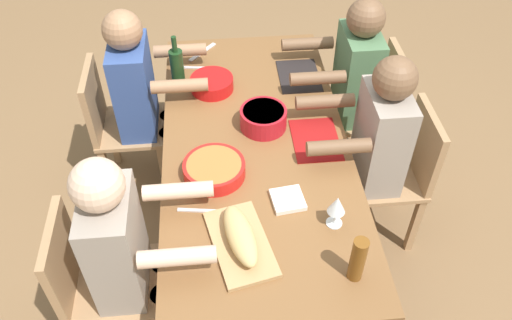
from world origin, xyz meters
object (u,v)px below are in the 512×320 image
(dining_table, at_px, (256,155))
(serving_bowl_fruit, at_px, (214,169))
(diner_far_center, at_px, (373,143))
(wine_bottle, at_px, (177,66))
(chair_far_left, at_px, (374,107))
(diner_near_left, at_px, (142,91))
(cutting_board, at_px, (241,244))
(napkin_stack, at_px, (288,200))
(diner_near_right, at_px, (127,248))
(beer_bottle, at_px, (358,259))
(bread_loaf, at_px, (240,235))
(serving_bowl_salad, at_px, (263,117))
(wine_glass, at_px, (337,206))
(diner_far_left, at_px, (349,80))
(chair_near_right, at_px, (94,280))
(serving_bowl_pasta, at_px, (212,83))
(chair_far_center, at_px, (400,170))
(chair_near_left, at_px, (117,122))

(dining_table, xyz_separation_m, serving_bowl_fruit, (0.19, -0.21, 0.12))
(diner_far_center, distance_m, wine_bottle, 1.14)
(chair_far_left, relative_size, diner_near_left, 0.71)
(cutting_board, relative_size, napkin_stack, 2.86)
(diner_near_right, relative_size, beer_bottle, 5.45)
(diner_near_left, distance_m, bread_loaf, 1.25)
(serving_bowl_salad, xyz_separation_m, cutting_board, (0.73, -0.17, -0.05))
(diner_far_center, relative_size, bread_loaf, 3.75)
(wine_glass, bearing_deg, diner_near_left, -140.58)
(serving_bowl_salad, bearing_deg, diner_far_center, 76.63)
(diner_near_right, distance_m, diner_far_left, 1.62)
(dining_table, relative_size, chair_near_right, 2.33)
(serving_bowl_salad, bearing_deg, chair_near_right, -50.93)
(beer_bottle, xyz_separation_m, wine_glass, (-0.26, -0.03, 0.01))
(serving_bowl_fruit, bearing_deg, serving_bowl_pasta, 178.89)
(diner_near_right, height_order, cutting_board, diner_near_right)
(diner_far_left, xyz_separation_m, wine_glass, (1.07, -0.31, 0.16))
(diner_near_left, height_order, cutting_board, diner_near_left)
(diner_far_center, height_order, wine_bottle, diner_far_center)
(diner_far_center, height_order, diner_near_right, same)
(serving_bowl_fruit, bearing_deg, diner_near_right, -47.40)
(chair_near_right, xyz_separation_m, wine_glass, (-0.02, 1.07, 0.37))
(chair_far_center, height_order, chair_near_right, same)
(diner_far_center, bearing_deg, wine_glass, -30.56)
(chair_near_right, relative_size, diner_far_left, 0.71)
(diner_far_left, height_order, bread_loaf, diner_far_left)
(chair_far_center, bearing_deg, diner_near_left, -111.55)
(serving_bowl_pasta, height_order, wine_bottle, wine_bottle)
(wine_bottle, bearing_deg, chair_near_left, -87.79)
(chair_far_left, distance_m, wine_glass, 1.24)
(dining_table, relative_size, beer_bottle, 9.00)
(serving_bowl_pasta, xyz_separation_m, bread_loaf, (1.08, 0.08, 0.02))
(dining_table, distance_m, cutting_board, 0.62)
(chair_far_left, height_order, chair_near_left, same)
(serving_bowl_fruit, bearing_deg, dining_table, 131.86)
(chair_near_right, relative_size, bread_loaf, 2.66)
(dining_table, distance_m, serving_bowl_salad, 0.20)
(diner_near_right, bearing_deg, wine_bottle, 169.14)
(diner_far_left, height_order, beer_bottle, diner_far_left)
(chair_near_right, height_order, chair_near_left, same)
(chair_far_center, xyz_separation_m, chair_near_right, (0.54, -1.56, 0.00))
(diner_far_left, distance_m, serving_bowl_fruit, 1.10)
(diner_far_left, bearing_deg, bread_loaf, -32.03)
(chair_near_right, distance_m, diner_near_right, 0.28)
(cutting_board, relative_size, wine_glass, 2.41)
(chair_far_center, relative_size, serving_bowl_fruit, 2.94)
(serving_bowl_pasta, bearing_deg, bread_loaf, 4.17)
(serving_bowl_fruit, distance_m, serving_bowl_pasta, 0.66)
(chair_far_center, xyz_separation_m, serving_bowl_fruit, (0.19, -0.99, 0.30))
(dining_table, height_order, wine_bottle, wine_bottle)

